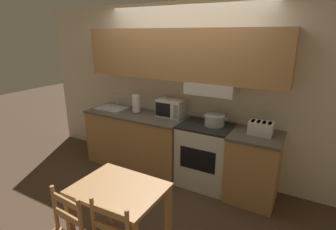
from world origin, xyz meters
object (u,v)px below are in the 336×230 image
Objects in this scene: microwave at (171,108)px; toaster at (261,128)px; stove_range at (205,155)px; sink_basin at (112,108)px; dining_table at (119,200)px; cooking_pot at (215,120)px; paper_towel_roll at (136,104)px.

microwave is 1.34× the size of toaster.
stove_range is 3.02× the size of toaster.
dining_table is at bearing -47.68° from sink_basin.
microwave is 1.82m from dining_table.
stove_range is 0.55m from cooking_pot.
dining_table is at bearing -59.16° from paper_towel_roll.
sink_basin is at bearing -172.34° from microwave.
stove_range is at bearing 0.73° from sink_basin.
dining_table is (1.44, -1.58, -0.31)m from sink_basin.
cooking_pot is at bearing -6.19° from microwave.
toaster is 0.62× the size of sink_basin.
cooking_pot is at bearing 23.81° from stove_range.
toaster is at bearing 0.62° from sink_basin.
cooking_pot is 1.30m from paper_towel_roll.
sink_basin is 0.59× the size of dining_table.
toaster reaches higher than cooking_pot.
toaster is 1.06× the size of paper_towel_roll.
dining_table is at bearing -120.41° from toaster.
sink_basin is (-2.39, -0.03, -0.07)m from toaster.
toaster is (0.62, -0.04, 0.00)m from cooking_pot.
paper_towel_roll reaches higher than sink_basin.
sink_basin is at bearing -179.38° from toaster.
toaster is (1.33, -0.12, -0.05)m from microwave.
cooking_pot is 1.77m from sink_basin.
paper_towel_roll is (0.47, 0.05, 0.12)m from sink_basin.
stove_range is at bearing 81.77° from dining_table.
microwave is at bearing 173.81° from cooking_pot.
paper_towel_roll is (-1.30, -0.02, 0.06)m from cooking_pot.
cooking_pot is at bearing 78.69° from dining_table.
microwave is 0.49× the size of dining_table.
toaster is at bearing 59.59° from dining_table.
stove_range is 1.34m from paper_towel_roll.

